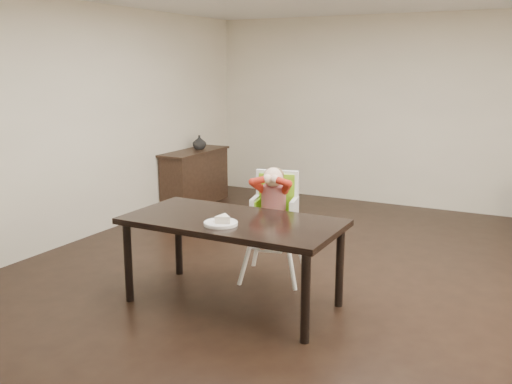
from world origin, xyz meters
The scene contains 7 objects.
ground centered at (0.00, 0.00, 0.00)m, with size 7.00×7.00×0.00m, color black.
room_walls centered at (0.00, 0.00, 1.86)m, with size 6.02×7.02×2.71m.
dining_table centered at (-0.49, -0.70, 0.67)m, with size 1.80×0.90×0.75m.
high_chair centered at (-0.46, 0.04, 0.76)m, with size 0.54×0.54×1.08m.
plate centered at (-0.47, -0.89, 0.78)m, with size 0.29×0.29×0.08m.
sideboard centered at (-2.78, 2.18, 0.40)m, with size 0.44×1.26×0.79m.
vase centered at (-2.78, 2.31, 0.89)m, with size 0.20×0.21×0.20m, color #99999E.
Camera 1 is at (1.80, -4.65, 2.00)m, focal length 40.00 mm.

